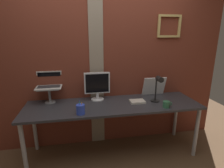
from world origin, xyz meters
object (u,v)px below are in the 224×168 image
at_px(monitor, 97,85).
at_px(laptop, 49,83).
at_px(coffee_mug, 166,104).
at_px(whiteboard_panel, 154,86).
at_px(pen_cup, 81,109).
at_px(desk_lamp, 158,86).

distance_m(monitor, laptop, 0.65).
xyz_separation_m(laptop, coffee_mug, (1.47, -0.50, -0.22)).
height_order(whiteboard_panel, coffee_mug, whiteboard_panel).
height_order(pen_cup, coffee_mug, pen_cup).
distance_m(monitor, coffee_mug, 0.95).
height_order(monitor, whiteboard_panel, monitor).
distance_m(desk_lamp, pen_cup, 1.05).
bearing_deg(laptop, whiteboard_panel, -0.71).
distance_m(whiteboard_panel, coffee_mug, 0.49).
xyz_separation_m(monitor, coffee_mug, (0.83, -0.44, -0.18)).
height_order(laptop, coffee_mug, laptop).
distance_m(monitor, whiteboard_panel, 0.87).
xyz_separation_m(desk_lamp, pen_cup, (-1.02, -0.18, -0.17)).
height_order(whiteboard_panel, desk_lamp, desk_lamp).
bearing_deg(pen_cup, coffee_mug, -0.01).
distance_m(laptop, pen_cup, 0.67).
bearing_deg(whiteboard_panel, coffee_mug, -93.94).
relative_size(monitor, desk_lamp, 1.05).
height_order(monitor, pen_cup, monitor).
relative_size(laptop, desk_lamp, 0.88).
bearing_deg(whiteboard_panel, pen_cup, -156.49).
xyz_separation_m(whiteboard_panel, desk_lamp, (-0.08, -0.30, 0.09)).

